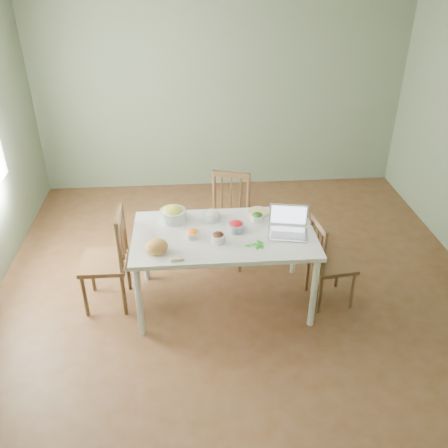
{
  "coord_description": "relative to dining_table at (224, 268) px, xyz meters",
  "views": [
    {
      "loc": [
        -0.47,
        -3.95,
        3.12
      ],
      "look_at": [
        -0.17,
        -0.2,
        0.89
      ],
      "focal_mm": 38.47,
      "sensor_mm": 36.0,
      "label": 1
    }
  ],
  "objects": [
    {
      "name": "bread_boule",
      "position": [
        -0.6,
        -0.27,
        0.46
      ],
      "size": [
        0.22,
        0.22,
        0.13
      ],
      "primitive_type": "ellipsoid",
      "rotation": [
        0.0,
        0.0,
        -0.15
      ],
      "color": "gold",
      "rests_on": "dining_table"
    },
    {
      "name": "basil_bunch",
      "position": [
        0.25,
        -0.22,
        0.41
      ],
      "size": [
        0.19,
        0.19,
        0.02
      ],
      "primitive_type": null,
      "color": "#0B6612",
      "rests_on": "dining_table"
    },
    {
      "name": "bowl_redpep",
      "position": [
        0.12,
        0.04,
        0.44
      ],
      "size": [
        0.2,
        0.2,
        0.09
      ],
      "primitive_type": null,
      "rotation": [
        0.0,
        0.0,
        0.31
      ],
      "color": "#CB0006",
      "rests_on": "dining_table"
    },
    {
      "name": "chair_left",
      "position": [
        -1.14,
        0.06,
        0.11
      ],
      "size": [
        0.43,
        0.45,
        1.02
      ],
      "primitive_type": null,
      "rotation": [
        0.0,
        0.0,
        -1.58
      ],
      "color": "#3A2511",
      "rests_on": "floor"
    },
    {
      "name": "wall_front",
      "position": [
        0.17,
        -2.3,
        0.96
      ],
      "size": [
        5.0,
        0.0,
        2.7
      ],
      "primitive_type": "cube",
      "color": "#677D5C",
      "rests_on": "ground"
    },
    {
      "name": "bowl_carrot",
      "position": [
        -0.29,
        -0.04,
        0.43
      ],
      "size": [
        0.15,
        0.15,
        0.08
      ],
      "primitive_type": null,
      "rotation": [
        0.0,
        0.0,
        0.13
      ],
      "color": "orange",
      "rests_on": "dining_table"
    },
    {
      "name": "flatbread",
      "position": [
        0.37,
        0.36,
        0.4
      ],
      "size": [
        0.28,
        0.28,
        0.02
      ],
      "primitive_type": "cylinder",
      "rotation": [
        0.0,
        0.0,
        -0.43
      ],
      "color": "beige",
      "rests_on": "dining_table"
    },
    {
      "name": "bowl_squash",
      "position": [
        -0.47,
        0.28,
        0.47
      ],
      "size": [
        0.28,
        0.28,
        0.15
      ],
      "primitive_type": null,
      "rotation": [
        0.0,
        0.0,
        0.11
      ],
      "color": "#F3E45A",
      "rests_on": "dining_table"
    },
    {
      "name": "wall_back",
      "position": [
        0.17,
        2.7,
        0.96
      ],
      "size": [
        5.0,
        0.0,
        2.7
      ],
      "primitive_type": "cube",
      "color": "#677D5C",
      "rests_on": "ground"
    },
    {
      "name": "floor",
      "position": [
        0.17,
        0.2,
        -0.39
      ],
      "size": [
        5.0,
        5.0,
        0.0
      ],
      "primitive_type": "cube",
      "color": "#4C2C13",
      "rests_on": "ground"
    },
    {
      "name": "laptop",
      "position": [
        0.58,
        -0.07,
        0.52
      ],
      "size": [
        0.41,
        0.35,
        0.25
      ],
      "primitive_type": null,
      "rotation": [
        0.0,
        0.0,
        -0.2
      ],
      "color": "silver",
      "rests_on": "dining_table"
    },
    {
      "name": "ceiling",
      "position": [
        0.17,
        0.2,
        2.31
      ],
      "size": [
        5.0,
        5.0,
        0.0
      ],
      "primitive_type": "cube",
      "color": "white",
      "rests_on": "ground"
    },
    {
      "name": "bowl_mushroom",
      "position": [
        -0.06,
        -0.13,
        0.44
      ],
      "size": [
        0.17,
        0.17,
        0.09
      ],
      "primitive_type": null,
      "rotation": [
        0.0,
        0.0,
        -0.29
      ],
      "color": "black",
      "rests_on": "dining_table"
    },
    {
      "name": "chair_far",
      "position": [
        0.09,
        0.7,
        0.11
      ],
      "size": [
        0.55,
        0.54,
        1.0
      ],
      "primitive_type": null,
      "rotation": [
        0.0,
        0.0,
        -0.32
      ],
      "color": "#3A2511",
      "rests_on": "floor"
    },
    {
      "name": "bowl_onion",
      "position": [
        -0.1,
        0.27,
        0.44
      ],
      "size": [
        0.21,
        0.21,
        0.09
      ],
      "primitive_type": null,
      "rotation": [
        0.0,
        0.0,
        0.24
      ],
      "color": "white",
      "rests_on": "dining_table"
    },
    {
      "name": "bowl_broccoli",
      "position": [
        0.34,
        0.21,
        0.44
      ],
      "size": [
        0.17,
        0.17,
        0.08
      ],
      "primitive_type": null,
      "rotation": [
        0.0,
        0.0,
        0.43
      ],
      "color": "#203B18",
      "rests_on": "dining_table"
    },
    {
      "name": "chair_right",
      "position": [
        1.04,
        -0.06,
        0.06
      ],
      "size": [
        0.43,
        0.45,
        0.92
      ],
      "primitive_type": null,
      "rotation": [
        0.0,
        0.0,
        1.69
      ],
      "color": "#3A2511",
      "rests_on": "floor"
    },
    {
      "name": "dining_table",
      "position": [
        0.0,
        0.0,
        0.0
      ],
      "size": [
        1.68,
        0.95,
        0.79
      ],
      "primitive_type": null,
      "color": "white",
      "rests_on": "floor"
    },
    {
      "name": "butter_stick",
      "position": [
        -0.43,
        -0.41,
        0.41
      ],
      "size": [
        0.12,
        0.05,
        0.03
      ],
      "primitive_type": "cube",
      "rotation": [
        0.0,
        0.0,
        0.12
      ],
      "color": "beige",
      "rests_on": "dining_table"
    }
  ]
}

